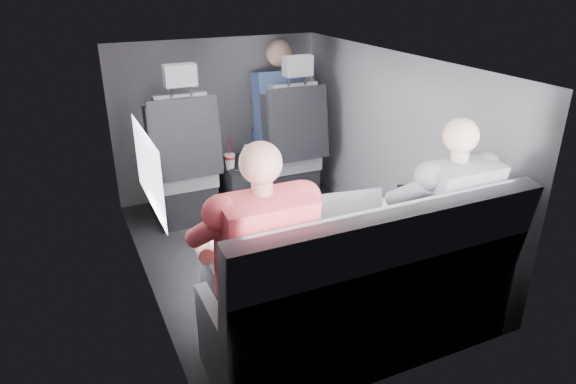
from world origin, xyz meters
name	(u,v)px	position (x,y,z in m)	size (l,w,h in m)	color
floor	(280,256)	(0.00, 0.00, 0.00)	(2.60, 2.60, 0.00)	black
ceiling	(278,61)	(0.00, 0.00, 1.35)	(2.60, 2.60, 0.00)	#B2B2AD
panel_left	(139,189)	(-0.90, 0.00, 0.68)	(0.02, 2.60, 1.35)	#56565B
panel_right	(393,148)	(0.90, 0.00, 0.68)	(0.02, 2.60, 1.35)	#56565B
panel_front	(218,119)	(0.00, 1.30, 0.68)	(1.80, 0.02, 1.35)	#56565B
panel_back	(399,260)	(0.00, -1.30, 0.68)	(1.80, 0.02, 1.35)	#56565B
side_window	(148,169)	(-0.88, -0.30, 0.90)	(0.02, 0.75, 0.42)	white
seatbelt	(297,116)	(0.45, 0.67, 0.80)	(0.05, 0.01, 0.65)	black
front_seat_left	(183,174)	(-0.45, 0.84, 0.40)	(0.52, 0.58, 1.26)	black
front_seat_right	(288,157)	(0.45, 0.84, 0.40)	(0.52, 0.58, 1.26)	black
center_console	(237,186)	(0.00, 0.88, 0.20)	(0.24, 0.48, 0.41)	black
rear_bench	(364,300)	(0.00, -1.06, 0.31)	(1.60, 0.57, 0.92)	#59595E
soda_cup	(230,161)	(-0.08, 0.79, 0.47)	(0.09, 0.09, 0.26)	white
water_bottle	(247,156)	(0.06, 0.79, 0.48)	(0.06, 0.06, 0.18)	#9EBDD6
laptop_white	(254,244)	(-0.50, -0.83, 0.64)	(0.36, 0.33, 0.26)	silver
laptop_silver	(340,220)	(0.01, -0.78, 0.63)	(0.39, 0.37, 0.25)	#B6B6BB
laptop_black	(414,210)	(0.45, -0.84, 0.63)	(0.38, 0.40, 0.23)	black
passenger_rear_left	(255,260)	(-0.55, -0.97, 0.63)	(0.51, 0.62, 1.23)	#37373D
passenger_rear_right	(435,220)	(0.49, -0.97, 0.62)	(0.49, 0.61, 1.21)	navy
passenger_front_right	(279,108)	(0.49, 1.10, 0.76)	(0.43, 0.43, 0.91)	navy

